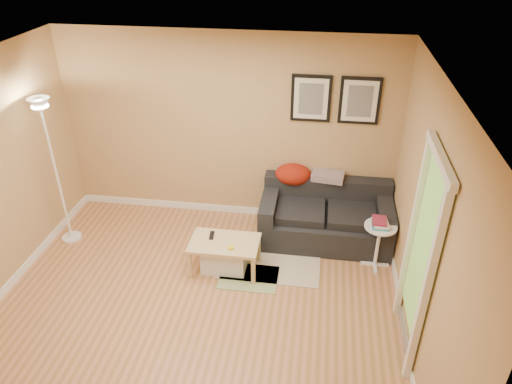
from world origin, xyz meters
The scene contains 23 objects.
floor centered at (0.00, 0.00, 0.00)m, with size 4.50×4.50×0.00m, color #C47A54.
ceiling centered at (0.00, 0.00, 2.60)m, with size 4.50×4.50×0.00m, color white.
wall_back centered at (0.00, 2.00, 1.30)m, with size 4.50×4.50×0.00m, color tan.
wall_front centered at (0.00, -2.00, 1.30)m, with size 4.50×4.50×0.00m, color tan.
wall_right centered at (2.25, 0.00, 1.30)m, with size 4.00×4.00×0.00m, color tan.
baseboard_back centered at (0.00, 1.99, 0.05)m, with size 4.50×0.02×0.10m, color white.
baseboard_left centered at (-2.24, 0.00, 0.05)m, with size 0.02×4.00×0.10m, color white.
baseboard_right centered at (2.24, 0.00, 0.05)m, with size 0.02×4.00×0.10m, color white.
sofa centered at (1.38, 1.53, 0.38)m, with size 1.70×0.90×0.75m, color black, non-canonical shape.
red_throw centered at (0.91, 1.86, 0.77)m, with size 0.48×0.36×0.28m, color maroon, non-canonical shape.
plaid_throw centered at (1.37, 1.86, 0.78)m, with size 0.42×0.26×0.10m, color tan, non-canonical shape.
framed_print_left centered at (1.08, 1.98, 1.80)m, with size 0.50×0.04×0.60m, color black, non-canonical shape.
framed_print_right centered at (1.68, 1.98, 1.80)m, with size 0.50×0.04×0.60m, color black, non-canonical shape.
area_rug centered at (0.72, 0.93, 0.01)m, with size 1.25×0.85×0.01m, color #B9A893.
green_runner centered at (0.50, 0.58, 0.01)m, with size 0.70×0.50×0.01m, color #668C4C.
coffee_table centered at (0.19, 0.70, 0.21)m, with size 0.83×0.51×0.41m, color #D2B880, non-canonical shape.
remote_control centered at (0.01, 0.80, 0.42)m, with size 0.05×0.16×0.02m, color black.
tape_roll centered at (0.29, 0.58, 0.43)m, with size 0.07×0.07×0.03m, color yellow.
storage_bin centered at (0.18, 0.73, 0.17)m, with size 0.55×0.40×0.34m, color white, non-canonical shape.
side_table centered at (2.02, 1.05, 0.30)m, with size 0.39×0.39×0.59m, color white, non-canonical shape.
book_stack centered at (2.01, 1.06, 0.63)m, with size 0.19×0.25×0.08m, color teal, non-canonical shape.
floor_lamp centered at (-2.00, 1.04, 0.94)m, with size 0.26×0.26×1.98m, color white, non-canonical shape.
doorway centered at (2.20, -0.15, 1.02)m, with size 0.12×1.01×2.13m, color white, non-canonical shape.
Camera 1 is at (1.22, -3.73, 3.77)m, focal length 33.08 mm.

